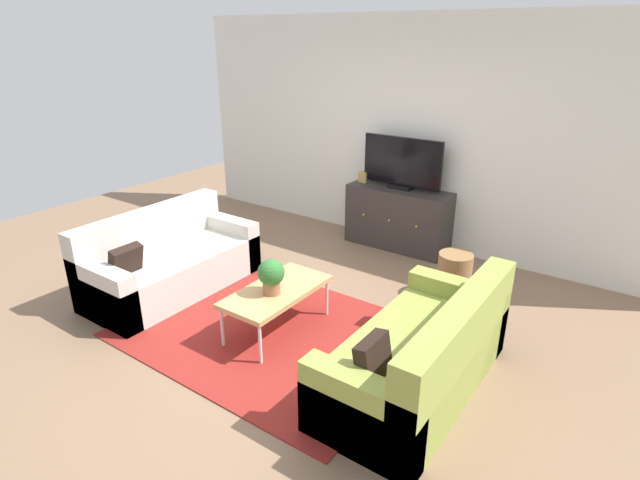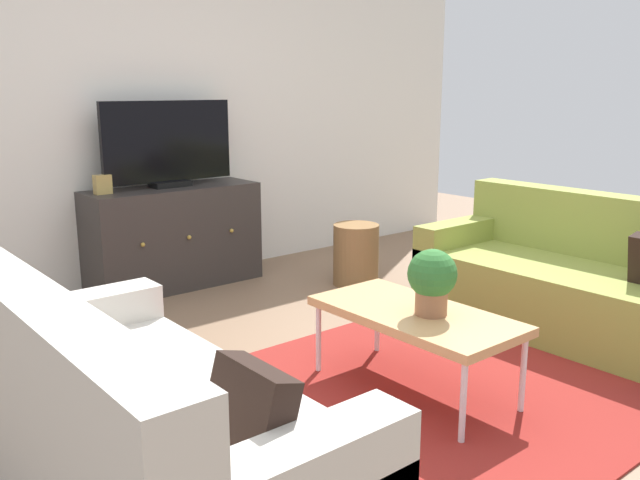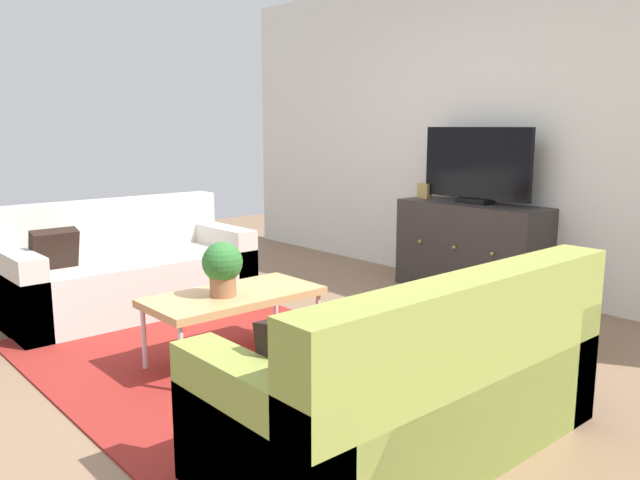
# 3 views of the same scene
# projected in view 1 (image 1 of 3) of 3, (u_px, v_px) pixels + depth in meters

# --- Properties ---
(ground_plane) EXTENTS (10.00, 10.00, 0.00)m
(ground_plane) POSITION_uv_depth(u_px,v_px,m) (282.00, 325.00, 4.62)
(ground_plane) COLOR #84664C
(wall_back) EXTENTS (6.40, 0.12, 2.70)m
(wall_back) POSITION_uv_depth(u_px,v_px,m) (414.00, 135.00, 6.03)
(wall_back) COLOR silver
(wall_back) RESTS_ON ground_plane
(area_rug) EXTENTS (2.50, 1.90, 0.01)m
(area_rug) POSITION_uv_depth(u_px,v_px,m) (272.00, 332.00, 4.50)
(area_rug) COLOR maroon
(area_rug) RESTS_ON ground_plane
(couch_left_side) EXTENTS (0.82, 1.75, 0.81)m
(couch_left_side) POSITION_uv_depth(u_px,v_px,m) (167.00, 263.00, 5.20)
(couch_left_side) COLOR beige
(couch_left_side) RESTS_ON ground_plane
(couch_right_side) EXTENTS (0.82, 1.75, 0.81)m
(couch_right_side) POSITION_uv_depth(u_px,v_px,m) (425.00, 360.00, 3.67)
(couch_right_side) COLOR olive
(couch_right_side) RESTS_ON ground_plane
(coffee_table) EXTENTS (0.50, 1.01, 0.41)m
(coffee_table) POSITION_uv_depth(u_px,v_px,m) (277.00, 292.00, 4.40)
(coffee_table) COLOR tan
(coffee_table) RESTS_ON ground_plane
(potted_plant) EXTENTS (0.23, 0.23, 0.31)m
(potted_plant) POSITION_uv_depth(u_px,v_px,m) (271.00, 275.00, 4.25)
(potted_plant) COLOR #936042
(potted_plant) RESTS_ON coffee_table
(tv_console) EXTENTS (1.26, 0.47, 0.74)m
(tv_console) POSITION_uv_depth(u_px,v_px,m) (398.00, 218.00, 6.20)
(tv_console) COLOR #332D2B
(tv_console) RESTS_ON ground_plane
(flat_screen_tv) EXTENTS (0.99, 0.16, 0.61)m
(flat_screen_tv) POSITION_uv_depth(u_px,v_px,m) (402.00, 163.00, 5.95)
(flat_screen_tv) COLOR black
(flat_screen_tv) RESTS_ON tv_console
(mantel_clock) EXTENTS (0.11, 0.07, 0.13)m
(mantel_clock) POSITION_uv_depth(u_px,v_px,m) (363.00, 177.00, 6.30)
(mantel_clock) COLOR tan
(mantel_clock) RESTS_ON tv_console
(wicker_basket) EXTENTS (0.34, 0.34, 0.46)m
(wicker_basket) POSITION_uv_depth(u_px,v_px,m) (454.00, 275.00, 5.06)
(wicker_basket) COLOR olive
(wicker_basket) RESTS_ON ground_plane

